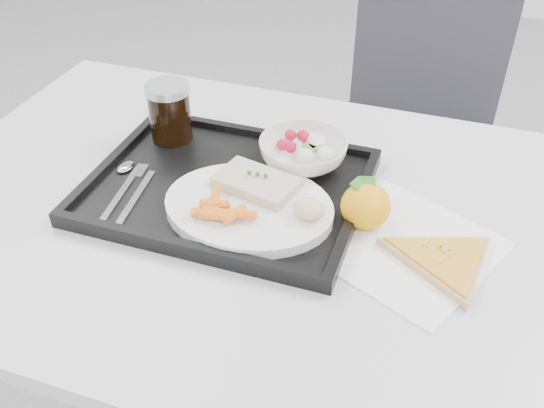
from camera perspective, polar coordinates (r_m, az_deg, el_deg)
table at (r=1.03m, az=-0.61°, el=-3.44°), size 1.20×0.80×0.75m
chair at (r=1.75m, az=13.53°, el=8.62°), size 0.44×0.44×0.93m
tray at (r=1.02m, az=-4.20°, el=1.50°), size 0.45×0.35×0.03m
dinner_plate at (r=0.95m, az=-2.20°, el=-0.32°), size 0.27×0.27×0.02m
fish_fillet at (r=0.97m, az=-1.47°, el=2.06°), size 0.14×0.10×0.02m
bread_roll at (r=0.91m, az=3.49°, el=-0.46°), size 0.05×0.05×0.03m
salad_bowl at (r=1.05m, az=2.94°, el=4.87°), size 0.15×0.15×0.05m
cola_glass at (r=1.12m, az=-9.62°, el=8.62°), size 0.08×0.08×0.11m
cutlery at (r=1.04m, az=-13.37°, el=1.88°), size 0.09×0.17×0.01m
napkin at (r=0.94m, az=12.17°, el=-3.77°), size 0.33×0.32×0.00m
tangerine at (r=0.94m, az=8.81°, el=-0.19°), size 0.09×0.09×0.08m
pizza_slice at (r=0.91m, az=15.88°, el=-5.10°), size 0.23×0.23×0.02m
carrot_pile at (r=0.91m, az=-4.79°, el=-0.50°), size 0.10×0.07×0.02m
salad_contents at (r=1.05m, az=3.54°, el=5.53°), size 0.10×0.09×0.03m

